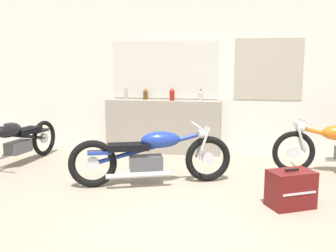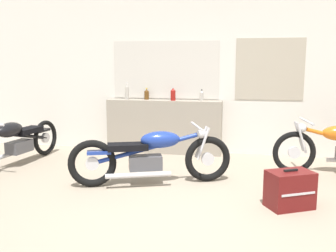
{
  "view_description": "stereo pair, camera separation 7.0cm",
  "coord_description": "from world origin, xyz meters",
  "px_view_note": "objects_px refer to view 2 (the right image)",
  "views": [
    {
      "loc": [
        0.58,
        -3.78,
        1.63
      ],
      "look_at": [
        -0.39,
        1.59,
        0.7
      ],
      "focal_mm": 42.0,
      "sensor_mm": 36.0,
      "label": 1
    },
    {
      "loc": [
        0.65,
        -3.76,
        1.63
      ],
      "look_at": [
        -0.39,
        1.59,
        0.7
      ],
      "focal_mm": 42.0,
      "sensor_mm": 36.0,
      "label": 2
    }
  ],
  "objects_px": {
    "bottle_center": "(173,94)",
    "hard_case_darkred": "(290,190)",
    "bottle_left_center": "(147,94)",
    "motorcycle_blue": "(151,155)",
    "bottle_right_center": "(202,96)",
    "motorcycle_black": "(16,141)",
    "bottle_leftmost": "(127,92)"
  },
  "relations": [
    {
      "from": "bottle_leftmost",
      "to": "bottle_right_center",
      "type": "relative_size",
      "value": 1.6
    },
    {
      "from": "bottle_right_center",
      "to": "bottle_leftmost",
      "type": "bearing_deg",
      "value": -176.4
    },
    {
      "from": "bottle_right_center",
      "to": "motorcycle_blue",
      "type": "bearing_deg",
      "value": -104.16
    },
    {
      "from": "bottle_center",
      "to": "motorcycle_blue",
      "type": "xyz_separation_m",
      "value": [
        0.03,
        -1.75,
        -0.65
      ]
    },
    {
      "from": "bottle_left_center",
      "to": "bottle_center",
      "type": "height_order",
      "value": "bottle_center"
    },
    {
      "from": "bottle_center",
      "to": "hard_case_darkred",
      "type": "xyz_separation_m",
      "value": [
        1.73,
        -2.27,
        -0.83
      ]
    },
    {
      "from": "bottle_left_center",
      "to": "motorcycle_blue",
      "type": "bearing_deg",
      "value": -74.39
    },
    {
      "from": "bottle_leftmost",
      "to": "motorcycle_black",
      "type": "bearing_deg",
      "value": -138.85
    },
    {
      "from": "bottle_leftmost",
      "to": "motorcycle_blue",
      "type": "bearing_deg",
      "value": -64.17
    },
    {
      "from": "motorcycle_blue",
      "to": "hard_case_darkred",
      "type": "relative_size",
      "value": 3.56
    },
    {
      "from": "bottle_leftmost",
      "to": "bottle_center",
      "type": "xyz_separation_m",
      "value": [
        0.82,
        0.02,
        -0.03
      ]
    },
    {
      "from": "bottle_leftmost",
      "to": "hard_case_darkred",
      "type": "bearing_deg",
      "value": -41.6
    },
    {
      "from": "bottle_right_center",
      "to": "motorcycle_blue",
      "type": "relative_size",
      "value": 0.09
    },
    {
      "from": "bottle_left_center",
      "to": "motorcycle_blue",
      "type": "relative_size",
      "value": 0.1
    },
    {
      "from": "motorcycle_black",
      "to": "bottle_leftmost",
      "type": "bearing_deg",
      "value": 41.15
    },
    {
      "from": "bottle_center",
      "to": "motorcycle_blue",
      "type": "bearing_deg",
      "value": -89.17
    },
    {
      "from": "bottle_center",
      "to": "hard_case_darkred",
      "type": "height_order",
      "value": "bottle_center"
    },
    {
      "from": "motorcycle_blue",
      "to": "hard_case_darkred",
      "type": "height_order",
      "value": "motorcycle_blue"
    },
    {
      "from": "bottle_leftmost",
      "to": "motorcycle_blue",
      "type": "distance_m",
      "value": 2.05
    },
    {
      "from": "bottle_right_center",
      "to": "motorcycle_blue",
      "type": "xyz_separation_m",
      "value": [
        -0.46,
        -1.82,
        -0.63
      ]
    },
    {
      "from": "bottle_center",
      "to": "bottle_left_center",
      "type": "bearing_deg",
      "value": 170.46
    },
    {
      "from": "bottle_left_center",
      "to": "bottle_center",
      "type": "bearing_deg",
      "value": -9.54
    },
    {
      "from": "bottle_center",
      "to": "bottle_right_center",
      "type": "height_order",
      "value": "bottle_center"
    },
    {
      "from": "bottle_leftmost",
      "to": "motorcycle_blue",
      "type": "relative_size",
      "value": 0.15
    },
    {
      "from": "motorcycle_black",
      "to": "hard_case_darkred",
      "type": "height_order",
      "value": "motorcycle_black"
    },
    {
      "from": "motorcycle_black",
      "to": "motorcycle_blue",
      "type": "bearing_deg",
      "value": -12.43
    },
    {
      "from": "hard_case_darkred",
      "to": "motorcycle_blue",
      "type": "bearing_deg",
      "value": 163.01
    },
    {
      "from": "motorcycle_blue",
      "to": "hard_case_darkred",
      "type": "xyz_separation_m",
      "value": [
        1.7,
        -0.52,
        -0.18
      ]
    },
    {
      "from": "bottle_left_center",
      "to": "bottle_right_center",
      "type": "height_order",
      "value": "bottle_left_center"
    },
    {
      "from": "hard_case_darkred",
      "to": "bottle_right_center",
      "type": "bearing_deg",
      "value": 117.97
    },
    {
      "from": "bottle_left_center",
      "to": "motorcycle_black",
      "type": "distance_m",
      "value": 2.29
    },
    {
      "from": "bottle_leftmost",
      "to": "bottle_right_center",
      "type": "height_order",
      "value": "bottle_leftmost"
    }
  ]
}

